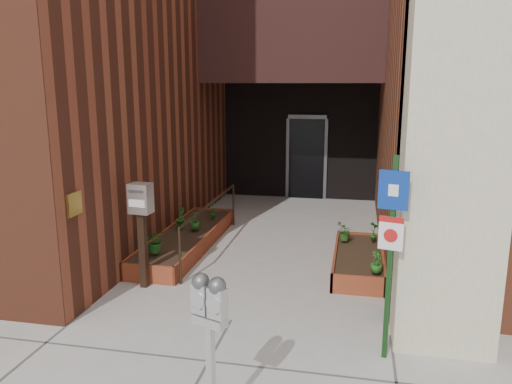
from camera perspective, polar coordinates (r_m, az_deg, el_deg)
The scene contains 14 objects.
ground at distance 6.66m, azimuth -2.86°, elevation -14.42°, with size 80.00×80.00×0.00m, color #9E9991.
planter_left at distance 9.44m, azimuth -7.93°, elevation -5.46°, with size 0.90×3.60×0.30m.
planter_right at distance 8.46m, azimuth 11.62°, elevation -7.73°, with size 0.80×2.20×0.30m.
handrail at distance 9.07m, azimuth -5.17°, elevation -2.09°, with size 0.04×3.34×0.90m.
parking_meter at distance 4.31m, azimuth -5.34°, elevation -13.50°, with size 0.34×0.22×1.45m.
sign_post at distance 5.49m, azimuth 15.18°, elevation -5.04°, with size 0.31×0.11×2.28m.
payment_dropbox at distance 7.47m, azimuth -12.98°, elevation -2.36°, with size 0.33×0.26×1.59m.
shrub_left_a at distance 8.27m, azimuth -11.39°, elevation -5.52°, with size 0.35×0.35×0.39m, color #1D5718.
shrub_left_b at distance 9.61m, azimuth -8.65°, elevation -2.91°, with size 0.22×0.22×0.39m, color #21601B.
shrub_left_c at distance 9.46m, azimuth -7.00°, elevation -3.20°, with size 0.20×0.20×0.36m, color #225719.
shrub_left_d at distance 10.18m, azimuth -5.00°, elevation -1.97°, with size 0.20×0.20×0.38m, color #1A5819.
shrub_right_a at distance 7.51m, azimuth 13.63°, elevation -7.79°, with size 0.18×0.18×0.32m, color #235E1B.
shrub_right_b at distance 8.96m, azimuth 13.34°, elevation -4.36°, with size 0.18×0.18×0.35m, color #1F611B.
shrub_right_c at distance 8.86m, azimuth 10.11°, elevation -4.51°, with size 0.29×0.29×0.32m, color #265317.
Camera 1 is at (1.51, -5.76, 3.00)m, focal length 35.00 mm.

